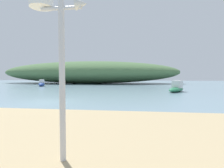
{
  "coord_description": "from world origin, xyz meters",
  "views": [
    {
      "loc": [
        6.38,
        -12.11,
        1.92
      ],
      "look_at": [
        3.79,
        7.83,
        0.99
      ],
      "focal_mm": 28.41,
      "sensor_mm": 36.0,
      "label": 1
    }
  ],
  "objects": [
    {
      "name": "ground_plane",
      "position": [
        0.0,
        0.0,
        0.0
      ],
      "size": [
        120.0,
        120.0,
        0.0
      ],
      "primitive_type": "plane",
      "color": "#7A99A8"
    },
    {
      "name": "distant_hill",
      "position": [
        -5.48,
        32.24,
        2.79
      ],
      "size": [
        45.34,
        15.39,
        5.57
      ],
      "primitive_type": "ellipsoid",
      "color": "#517547",
      "rests_on": "ground"
    },
    {
      "name": "mast_structure",
      "position": [
        4.69,
        -8.73,
        3.0
      ],
      "size": [
        1.17,
        0.46,
        3.49
      ],
      "color": "silver",
      "rests_on": "beach_sand"
    },
    {
      "name": "motorboat_outer_mooring",
      "position": [
        -10.83,
        18.77,
        0.46
      ],
      "size": [
        2.24,
        3.49,
        1.22
      ],
      "color": "#2D4C9E",
      "rests_on": "ground"
    },
    {
      "name": "motorboat_near_shore",
      "position": [
        11.33,
        9.82,
        0.47
      ],
      "size": [
        2.96,
        4.0,
        1.35
      ],
      "color": "#287A4C",
      "rests_on": "ground"
    }
  ]
}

